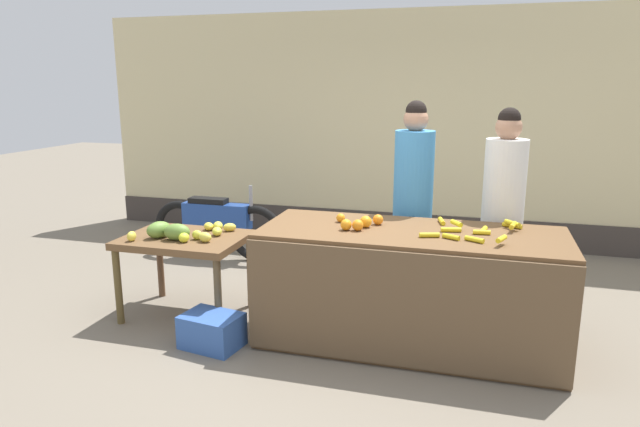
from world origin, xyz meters
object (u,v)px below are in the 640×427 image
Objects in this scene: vendor_woman_blue_shirt at (413,207)px; produce_sack at (293,273)px; produce_crate at (212,331)px; parked_motorcycle at (217,224)px; vendor_woman_white_shirt at (502,216)px.

vendor_woman_blue_shirt reaches higher than produce_sack.
produce_sack reaches higher than produce_crate.
parked_motorcycle is at bearing 114.80° from produce_crate.
vendor_woman_blue_shirt is 1.15× the size of parked_motorcycle.
produce_sack is (-1.09, -0.05, -0.70)m from vendor_woman_blue_shirt.
vendor_woman_white_shirt reaches higher than parked_motorcycle.
produce_sack is at bearing -179.50° from vendor_woman_white_shirt.
produce_crate is at bearing -65.20° from parked_motorcycle.
vendor_woman_white_shirt reaches higher than produce_crate.
vendor_woman_blue_shirt is 2.53m from parked_motorcycle.
vendor_woman_blue_shirt reaches higher than produce_crate.
parked_motorcycle reaches higher than produce_sack.
produce_sack is (-1.83, -0.02, -0.67)m from vendor_woman_white_shirt.
vendor_woman_white_shirt is at bearing 0.50° from produce_sack.
vendor_woman_blue_shirt is at bearing 2.86° from produce_sack.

